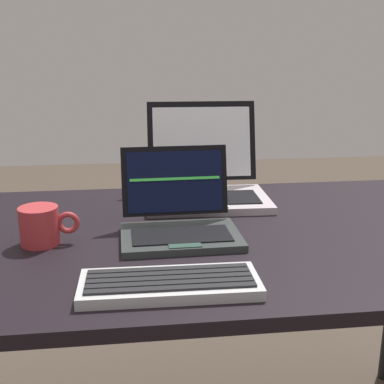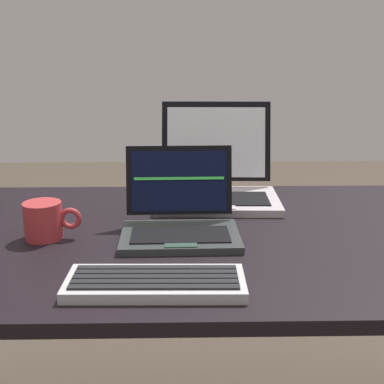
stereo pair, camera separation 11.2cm
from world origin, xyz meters
TOP-DOWN VIEW (x-y plane):
  - desk at (0.00, 0.00)m, footprint 1.58×0.81m
  - laptop_front at (-0.04, -0.02)m, footprint 0.27×0.23m
  - laptop_rear at (0.07, 0.26)m, footprint 0.34×0.31m
  - external_keyboard at (-0.08, -0.29)m, footprint 0.32×0.13m
  - coffee_mug at (-0.34, -0.03)m, footprint 0.13×0.09m

SIDE VIEW (x-z plane):
  - desk at x=0.00m, z-range 0.30..1.02m
  - external_keyboard at x=-0.08m, z-range 0.72..0.74m
  - laptop_front at x=-0.04m, z-range 0.66..0.85m
  - coffee_mug at x=-0.34m, z-range 0.72..0.81m
  - laptop_rear at x=0.07m, z-range 0.64..0.91m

